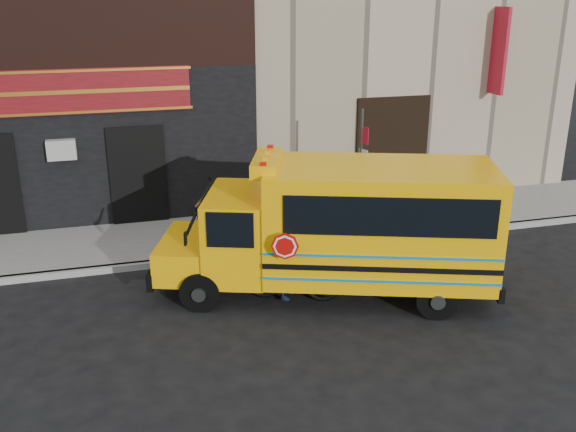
# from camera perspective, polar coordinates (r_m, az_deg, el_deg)

# --- Properties ---
(ground) EXTENTS (120.00, 120.00, 0.00)m
(ground) POSITION_cam_1_polar(r_m,az_deg,el_deg) (13.24, 2.68, -7.51)
(ground) COLOR black
(ground) RESTS_ON ground
(curb) EXTENTS (40.00, 0.20, 0.15)m
(curb) POSITION_cam_1_polar(r_m,az_deg,el_deg) (15.47, -0.31, -3.04)
(curb) COLOR #979792
(curb) RESTS_ON ground
(sidewalk) EXTENTS (40.00, 3.00, 0.15)m
(sidewalk) POSITION_cam_1_polar(r_m,az_deg,el_deg) (16.82, -1.66, -1.14)
(sidewalk) COLOR slate
(sidewalk) RESTS_ON ground
(school_bus) EXTENTS (7.21, 4.31, 2.92)m
(school_bus) POSITION_cam_1_polar(r_m,az_deg,el_deg) (12.99, 5.12, -0.83)
(school_bus) COLOR black
(school_bus) RESTS_ON ground
(sign_pole) EXTENTS (0.13, 0.28, 3.34)m
(sign_pole) POSITION_cam_1_polar(r_m,az_deg,el_deg) (15.76, 6.47, 4.03)
(sign_pole) COLOR #39403C
(sign_pole) RESTS_ON ground
(bicycle) EXTENTS (2.04, 1.30, 1.19)m
(bicycle) POSITION_cam_1_polar(r_m,az_deg,el_deg) (13.00, 0.37, -5.10)
(bicycle) COLOR black
(bicycle) RESTS_ON ground
(cyclist) EXTENTS (0.66, 0.75, 1.71)m
(cyclist) POSITION_cam_1_polar(r_m,az_deg,el_deg) (12.95, -0.09, -3.94)
(cyclist) COLOR black
(cyclist) RESTS_ON ground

